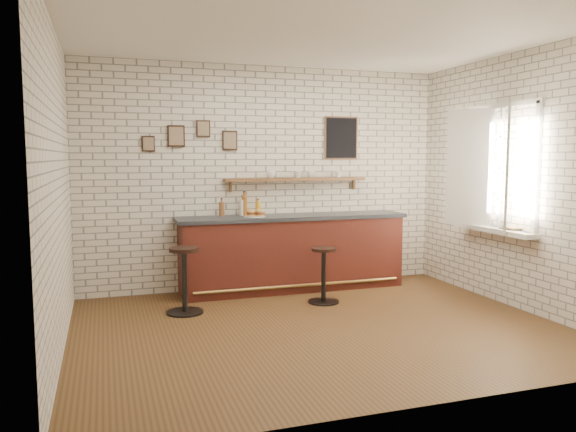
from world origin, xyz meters
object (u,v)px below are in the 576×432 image
at_px(bar_counter, 293,252).
at_px(ciabatta_sandwich, 256,213).
at_px(shelf_cup_a, 271,174).
at_px(shelf_cup_b, 298,174).
at_px(bar_stool_left, 185,278).
at_px(bar_stool_right, 324,273).
at_px(shelf_cup_c, 311,174).
at_px(shelf_cup_d, 338,174).
at_px(condiment_bottle_yellow, 258,208).
at_px(sandwich_plate, 255,216).
at_px(bitters_bottle_brown, 222,209).
at_px(book_upper, 507,228).
at_px(bitters_bottle_white, 242,207).
at_px(bitters_bottle_amber, 244,205).
at_px(book_lower, 506,229).

distance_m(bar_counter, ciabatta_sandwich, 0.76).
xyz_separation_m(shelf_cup_a, shelf_cup_b, (0.39, 0.00, -0.00)).
distance_m(bar_stool_left, shelf_cup_b, 2.24).
xyz_separation_m(bar_stool_right, shelf_cup_c, (0.20, 0.98, 1.18)).
bearing_deg(shelf_cup_d, condiment_bottle_yellow, 174.81).
height_order(sandwich_plate, shelf_cup_d, shelf_cup_d).
height_order(bitters_bottle_brown, book_upper, bitters_bottle_brown).
relative_size(bitters_bottle_white, shelf_cup_a, 2.10).
relative_size(ciabatta_sandwich, shelf_cup_a, 2.17).
relative_size(shelf_cup_a, book_upper, 0.56).
bearing_deg(bar_stool_left, shelf_cup_d, 21.95).
distance_m(bitters_bottle_amber, book_upper, 3.29).
xyz_separation_m(bitters_bottle_brown, shelf_cup_c, (1.26, 0.02, 0.44)).
xyz_separation_m(bar_counter, ciabatta_sandwich, (-0.52, -0.04, 0.56)).
relative_size(bar_stool_left, shelf_cup_c, 6.55).
xyz_separation_m(sandwich_plate, bar_stool_left, (-1.02, -0.68, -0.61)).
relative_size(bar_counter, bar_stool_right, 4.55).
xyz_separation_m(bar_stool_right, shelf_cup_d, (0.61, 0.98, 1.18)).
bearing_deg(shelf_cup_d, sandwich_plate, -175.69).
distance_m(shelf_cup_a, shelf_cup_b, 0.39).
relative_size(ciabatta_sandwich, bitters_bottle_brown, 1.16).
xyz_separation_m(bitters_bottle_brown, shelf_cup_d, (1.67, 0.02, 0.44)).
xyz_separation_m(bitters_bottle_white, condiment_bottle_yellow, (0.22, 0.00, -0.02)).
xyz_separation_m(bar_stool_left, book_lower, (3.64, -0.92, 0.53)).
bearing_deg(bar_counter, condiment_bottle_yellow, 157.58).
bearing_deg(bitters_bottle_brown, book_upper, -31.50).
bearing_deg(bitters_bottle_white, ciabatta_sandwich, -58.53).
distance_m(bar_stool_right, shelf_cup_a, 1.59).
relative_size(bar_stool_right, book_upper, 3.05).
bearing_deg(bar_stool_right, shelf_cup_b, 89.58).
height_order(bitters_bottle_amber, condiment_bottle_yellow, bitters_bottle_amber).
xyz_separation_m(shelf_cup_c, book_lower, (1.76, -1.84, -0.61)).
distance_m(sandwich_plate, shelf_cup_c, 1.05).
xyz_separation_m(bitters_bottle_white, book_upper, (2.75, -1.85, -0.16)).
distance_m(shelf_cup_a, book_lower, 3.04).
bearing_deg(bitters_bottle_brown, bar_stool_right, -42.18).
distance_m(bitters_bottle_amber, condiment_bottle_yellow, 0.19).
bearing_deg(shelf_cup_c, bitters_bottle_white, 99.71).
xyz_separation_m(bar_counter, bar_stool_right, (0.13, -0.78, -0.14)).
distance_m(bar_stool_left, book_upper, 3.80).
bearing_deg(shelf_cup_c, ciabatta_sandwich, 113.90).
bearing_deg(bitters_bottle_amber, sandwich_plate, -67.76).
height_order(condiment_bottle_yellow, shelf_cup_c, shelf_cup_c).
bearing_deg(sandwich_plate, bar_stool_left, -146.02).
xyz_separation_m(bar_counter, shelf_cup_c, (0.34, 0.20, 1.04)).
bearing_deg(sandwich_plate, bar_counter, 4.08).
bearing_deg(book_upper, condiment_bottle_yellow, 147.78).
relative_size(bar_counter, bitters_bottle_amber, 9.63).
xyz_separation_m(bar_stool_left, shelf_cup_d, (2.29, 0.92, 1.14)).
distance_m(sandwich_plate, condiment_bottle_yellow, 0.25).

